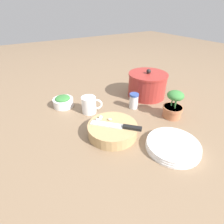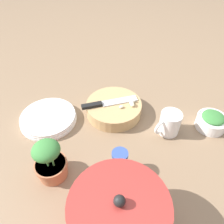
# 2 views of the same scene
# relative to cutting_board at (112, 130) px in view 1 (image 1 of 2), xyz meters

# --- Properties ---
(ground_plane) EXTENTS (5.00, 5.00, 0.00)m
(ground_plane) POSITION_rel_cutting_board_xyz_m (-0.06, 0.08, -0.03)
(ground_plane) COLOR #7F664C
(cutting_board) EXTENTS (0.23, 0.23, 0.05)m
(cutting_board) POSITION_rel_cutting_board_xyz_m (0.00, 0.00, 0.00)
(cutting_board) COLOR tan
(cutting_board) RESTS_ON ground_plane
(chef_knife) EXTENTS (0.19, 0.18, 0.01)m
(chef_knife) POSITION_rel_cutting_board_xyz_m (0.03, 0.02, 0.03)
(chef_knife) COLOR black
(chef_knife) RESTS_ON cutting_board
(garlic_cloves) EXTENTS (0.06, 0.07, 0.02)m
(garlic_cloves) POSITION_rel_cutting_board_xyz_m (-0.06, -0.02, 0.03)
(garlic_cloves) COLOR silver
(garlic_cloves) RESTS_ON cutting_board
(herb_bowl) EXTENTS (0.12, 0.12, 0.07)m
(herb_bowl) POSITION_rel_cutting_board_xyz_m (-0.38, -0.11, 0.01)
(herb_bowl) COLOR white
(herb_bowl) RESTS_ON ground_plane
(spice_jar) EXTENTS (0.05, 0.05, 0.09)m
(spice_jar) POSITION_rel_cutting_board_xyz_m (-0.14, 0.24, 0.02)
(spice_jar) COLOR silver
(spice_jar) RESTS_ON ground_plane
(coffee_mug) EXTENTS (0.08, 0.11, 0.09)m
(coffee_mug) POSITION_rel_cutting_board_xyz_m (-0.24, -0.00, 0.02)
(coffee_mug) COLOR white
(coffee_mug) RESTS_ON ground_plane
(plate_stack) EXTENTS (0.23, 0.23, 0.03)m
(plate_stack) POSITION_rel_cutting_board_xyz_m (0.22, 0.17, -0.01)
(plate_stack) COLOR white
(plate_stack) RESTS_ON ground_plane
(stock_pot) EXTENTS (0.25, 0.25, 0.18)m
(stock_pot) POSITION_rel_cutting_board_xyz_m (-0.22, 0.40, 0.05)
(stock_pot) COLOR #9E2D28
(stock_pot) RESTS_ON ground_plane
(potted_herb) EXTENTS (0.10, 0.10, 0.15)m
(potted_herb) POSITION_rel_cutting_board_xyz_m (0.04, 0.35, 0.04)
(potted_herb) COLOR #B26B47
(potted_herb) RESTS_ON ground_plane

